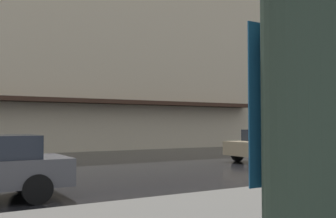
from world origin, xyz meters
name	(u,v)px	position (x,y,z in m)	size (l,w,h in m)	color
haussmann_block_corner	(75,33)	(21.70, -15.49, 9.29)	(19.62, 29.19, 18.98)	beige
billboard_column	(314,92)	(-7.22, -9.37, 2.01)	(1.24, 1.24, 3.64)	#28382D
car_champagne	(272,144)	(2.50, -18.58, 0.76)	(1.85, 4.10, 1.41)	tan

